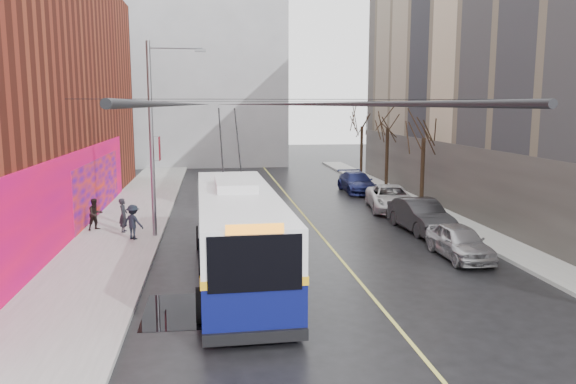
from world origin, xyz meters
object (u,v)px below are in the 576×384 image
at_px(trolleybus, 238,232).
at_px(streetlight_pole, 155,134).
at_px(parked_car_c, 391,198).
at_px(parked_car_d, 357,182).
at_px(pedestrian_b, 95,214).
at_px(parked_car_b, 421,215).
at_px(parked_car_a, 460,242).
at_px(pedestrian_a, 123,215).
at_px(tree_mid, 388,118).
at_px(tree_far, 362,117).
at_px(pedestrian_c, 133,222).
at_px(following_car, 220,187).
at_px(tree_near, 424,125).

bearing_deg(trolleybus, streetlight_pole, 116.44).
bearing_deg(parked_car_c, parked_car_d, 100.43).
bearing_deg(pedestrian_b, parked_car_b, -44.65).
relative_size(parked_car_a, parked_car_d, 0.82).
height_order(parked_car_d, pedestrian_a, pedestrian_a).
bearing_deg(tree_mid, parked_car_a, -98.40).
distance_m(parked_car_a, pedestrian_a, 15.40).
height_order(tree_far, parked_car_b, tree_far).
bearing_deg(parked_car_d, parked_car_a, -91.20).
bearing_deg(tree_mid, parked_car_c, -105.80).
bearing_deg(pedestrian_b, pedestrian_c, -85.00).
xyz_separation_m(following_car, pedestrian_b, (-6.18, -10.08, 0.23)).
bearing_deg(tree_mid, following_car, -173.46).
relative_size(parked_car_b, pedestrian_b, 3.11).
relative_size(tree_mid, parked_car_c, 1.26).
bearing_deg(parked_car_c, parked_car_b, -84.35).
xyz_separation_m(tree_mid, parked_car_c, (-2.18, -7.71, -4.52)).
bearing_deg(parked_car_c, parked_car_a, -84.28).
bearing_deg(pedestrian_c, streetlight_pole, -114.62).
xyz_separation_m(tree_near, tree_far, (0.00, 14.00, 0.17)).
distance_m(trolleybus, pedestrian_b, 10.38).
bearing_deg(pedestrian_a, parked_car_b, -90.46).
bearing_deg(parked_car_c, pedestrian_b, -158.36).
xyz_separation_m(parked_car_b, following_car, (-9.62, 11.87, -0.10)).
bearing_deg(streetlight_pole, pedestrian_a, 152.51).
bearing_deg(following_car, parked_car_c, -30.83).
relative_size(trolleybus, parked_car_b, 2.67).
distance_m(tree_mid, parked_car_c, 9.20).
height_order(streetlight_pole, tree_far, streetlight_pole).
bearing_deg(parked_car_b, tree_far, 79.17).
relative_size(parked_car_d, pedestrian_b, 3.20).
height_order(tree_near, parked_car_a, tree_near).
relative_size(tree_mid, parked_car_a, 1.64).
distance_m(streetlight_pole, parked_car_b, 13.32).
bearing_deg(tree_near, parked_car_c, -162.06).
relative_size(tree_near, pedestrian_c, 4.04).
distance_m(tree_near, pedestrian_c, 17.96).
bearing_deg(following_car, pedestrian_c, -106.68).
bearing_deg(parked_car_a, following_car, 119.31).
xyz_separation_m(parked_car_d, pedestrian_a, (-14.42, -11.32, 0.25)).
bearing_deg(following_car, parked_car_a, -59.06).
distance_m(tree_near, following_car, 13.99).
bearing_deg(pedestrian_a, tree_mid, -50.19).
bearing_deg(tree_mid, parked_car_b, -100.50).
relative_size(parked_car_b, following_car, 1.18).
relative_size(tree_far, parked_car_d, 1.33).
bearing_deg(tree_far, tree_mid, -90.00).
height_order(trolleybus, parked_car_a, trolleybus).
height_order(trolleybus, pedestrian_c, trolleybus).
height_order(parked_car_d, pedestrian_b, pedestrian_b).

